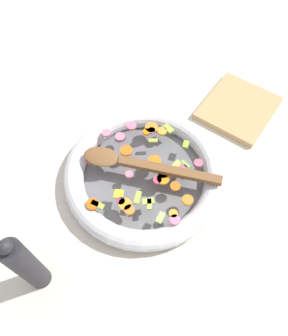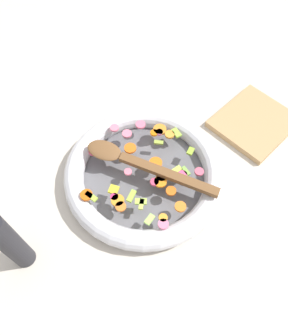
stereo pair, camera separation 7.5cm
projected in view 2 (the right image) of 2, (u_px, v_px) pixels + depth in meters
The scene contains 6 objects.
ground_plane at pixel (144, 178), 0.84m from camera, with size 4.00×4.00×0.00m, color beige.
skillet at pixel (144, 174), 0.82m from camera, with size 0.40×0.40×0.05m.
chopped_vegetables at pixel (147, 170), 0.79m from camera, with size 0.31×0.31×0.01m.
wooden_spoon at pixel (137, 163), 0.79m from camera, with size 0.16×0.33×0.01m.
pepper_mill at pixel (9, 242), 0.64m from camera, with size 0.04×0.04×0.23m.
cutting_board at pixel (254, 122), 0.93m from camera, with size 0.21×0.19×0.02m.
Camera 2 is at (0.29, 0.30, 0.73)m, focal length 35.00 mm.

